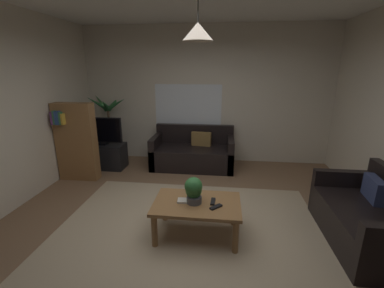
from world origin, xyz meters
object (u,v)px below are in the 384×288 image
object	(u,v)px
tv	(100,131)
bookshelf_corner	(76,141)
couch_under_window	(193,154)
coffee_table	(197,208)
potted_palm_corner	(110,132)
pendant_lamp	(198,32)
remote_on_table_0	(216,207)
potted_plant_on_table	(194,190)
tv_stand	(103,156)
book_on_table_0	(184,201)
couch_right_side	(370,221)
remote_on_table_1	(213,201)

from	to	relation	value
tv	bookshelf_corner	size ratio (longest dim) A/B	0.63
couch_under_window	coffee_table	size ratio (longest dim) A/B	1.59
potted_palm_corner	pendant_lamp	distance (m)	3.72
coffee_table	remote_on_table_0	xyz separation A→B (m)	(0.23, -0.10, 0.08)
coffee_table	potted_plant_on_table	bearing A→B (deg)	179.46
couch_under_window	potted_palm_corner	distance (m)	1.90
tv	tv_stand	bearing A→B (deg)	90.00
book_on_table_0	potted_palm_corner	world-z (taller)	potted_palm_corner
couch_under_window	potted_palm_corner	xyz separation A→B (m)	(-1.85, 0.21, 0.36)
book_on_table_0	remote_on_table_0	size ratio (longest dim) A/B	0.92
potted_plant_on_table	couch_right_side	bearing A→B (deg)	2.60
potted_plant_on_table	tv_stand	distance (m)	2.94
book_on_table_0	pendant_lamp	size ratio (longest dim) A/B	0.25
book_on_table_0	tv_stand	xyz separation A→B (m)	(-1.98, 2.02, -0.20)
remote_on_table_0	tv	distance (m)	3.18
couch_under_window	remote_on_table_1	size ratio (longest dim) A/B	10.29
book_on_table_0	potted_plant_on_table	distance (m)	0.20
remote_on_table_1	pendant_lamp	xyz separation A→B (m)	(-0.19, -0.02, 1.88)
couch_under_window	couch_right_side	size ratio (longest dim) A/B	1.16
potted_plant_on_table	bookshelf_corner	xyz separation A→B (m)	(-2.28, 1.44, 0.11)
coffee_table	book_on_table_0	distance (m)	0.18
couch_right_side	book_on_table_0	xyz separation A→B (m)	(-2.16, -0.09, 0.18)
couch_right_side	tv	world-z (taller)	tv
tv_stand	couch_under_window	bearing A→B (deg)	8.59
coffee_table	tv	size ratio (longest dim) A/B	1.17
tv	book_on_table_0	bearing A→B (deg)	-45.31
potted_palm_corner	bookshelf_corner	world-z (taller)	potted_palm_corner
tv_stand	potted_palm_corner	distance (m)	0.62
remote_on_table_1	bookshelf_corner	bearing A→B (deg)	-26.68
coffee_table	potted_plant_on_table	xyz separation A→B (m)	(-0.04, 0.00, 0.24)
book_on_table_0	tv_stand	bearing A→B (deg)	134.39
potted_plant_on_table	potted_palm_corner	bearing A→B (deg)	130.29
remote_on_table_0	potted_plant_on_table	distance (m)	0.33
couch_under_window	pendant_lamp	size ratio (longest dim) A/B	2.81
couch_under_window	coffee_table	distance (m)	2.32
coffee_table	potted_palm_corner	bearing A→B (deg)	130.81
book_on_table_0	potted_palm_corner	xyz separation A→B (m)	(-2.01, 2.51, 0.18)
coffee_table	pendant_lamp	bearing A→B (deg)	165.96
remote_on_table_1	pendant_lamp	bearing A→B (deg)	10.07
couch_right_side	tv_stand	world-z (taller)	couch_right_side
coffee_table	remote_on_table_1	world-z (taller)	remote_on_table_1
book_on_table_0	tv	bearing A→B (deg)	134.69
potted_palm_corner	tv_stand	bearing A→B (deg)	-86.75
book_on_table_0	bookshelf_corner	xyz separation A→B (m)	(-2.17, 1.44, 0.26)
remote_on_table_0	potted_plant_on_table	world-z (taller)	potted_plant_on_table
remote_on_table_1	potted_palm_corner	size ratio (longest dim) A/B	0.11
tv_stand	tv	xyz separation A→B (m)	(0.00, -0.02, 0.53)
tv	pendant_lamp	xyz separation A→B (m)	(2.14, -2.00, 1.55)
tv	remote_on_table_1	bearing A→B (deg)	-40.34
bookshelf_corner	tv_stand	bearing A→B (deg)	72.42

